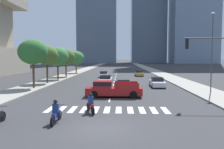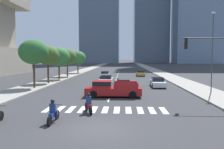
# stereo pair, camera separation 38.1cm
# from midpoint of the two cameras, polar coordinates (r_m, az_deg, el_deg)

# --- Properties ---
(ground_plane) EXTENTS (800.00, 800.00, 0.00)m
(ground_plane) POSITION_cam_midpoint_polar(r_m,az_deg,el_deg) (13.19, -2.58, -13.55)
(ground_plane) COLOR #333335
(sidewalk_east) EXTENTS (4.00, 260.00, 0.15)m
(sidewalk_east) POSITION_cam_midpoint_polar(r_m,az_deg,el_deg) (43.79, 15.91, -1.07)
(sidewalk_east) COLOR gray
(sidewalk_east) RESTS_ON ground
(sidewalk_west) EXTENTS (4.00, 260.00, 0.15)m
(sidewalk_west) POSITION_cam_midpoint_polar(r_m,az_deg,el_deg) (44.40, -13.03, -0.94)
(sidewalk_west) COLOR gray
(sidewalk_west) RESTS_ON ground
(crosswalk_near) EXTENTS (9.45, 2.26, 0.01)m
(crosswalk_near) POSITION_cam_midpoint_polar(r_m,az_deg,el_deg) (17.66, -1.09, -8.92)
(crosswalk_near) COLOR silver
(crosswalk_near) RESTS_ON ground
(lane_divider_center) EXTENTS (0.14, 50.00, 0.01)m
(lane_divider_center) POSITION_cam_midpoint_polar(r_m,az_deg,el_deg) (45.35, 1.43, -0.82)
(lane_divider_center) COLOR silver
(lane_divider_center) RESTS_ON ground
(motorcycle_trailing) EXTENTS (0.70, 2.15, 1.49)m
(motorcycle_trailing) POSITION_cam_midpoint_polar(r_m,az_deg,el_deg) (14.58, -13.95, -9.55)
(motorcycle_trailing) COLOR black
(motorcycle_trailing) RESTS_ON ground
(motorcycle_third) EXTENTS (1.01, 1.96, 1.49)m
(motorcycle_third) POSITION_cam_midpoint_polar(r_m,az_deg,el_deg) (16.70, -5.35, -7.67)
(motorcycle_third) COLOR black
(motorcycle_third) RESTS_ON ground
(pickup_truck) EXTENTS (5.74, 2.09, 1.67)m
(pickup_truck) POSITION_cam_midpoint_polar(r_m,az_deg,el_deg) (23.24, 0.11, -3.69)
(pickup_truck) COLOR maroon
(pickup_truck) RESTS_ON ground
(sedan_white_0) EXTENTS (1.90, 4.74, 1.28)m
(sedan_white_0) POSITION_cam_midpoint_polar(r_m,az_deg,el_deg) (31.99, 11.87, -1.99)
(sedan_white_0) COLOR silver
(sedan_white_0) RESTS_ON ground
(sedan_silver_1) EXTENTS (2.12, 4.40, 1.19)m
(sedan_silver_1) POSITION_cam_midpoint_polar(r_m,az_deg,el_deg) (29.65, 3.22, -2.46)
(sedan_silver_1) COLOR #B7BABF
(sedan_silver_1) RESTS_ON ground
(sedan_white_2) EXTENTS (1.92, 4.72, 1.31)m
(sedan_white_2) POSITION_cam_midpoint_polar(r_m,az_deg,el_deg) (34.84, -1.10, -1.36)
(sedan_white_2) COLOR silver
(sedan_white_2) RESTS_ON ground
(sedan_gold_3) EXTENTS (1.77, 4.24, 1.28)m
(sedan_gold_3) POSITION_cam_midpoint_polar(r_m,az_deg,el_deg) (50.08, 7.49, 0.30)
(sedan_gold_3) COLOR #B28E38
(sedan_gold_3) RESTS_ON ground
(sedan_white_4) EXTENTS (2.00, 4.51, 1.22)m
(sedan_white_4) POSITION_cam_midpoint_polar(r_m,az_deg,el_deg) (46.58, -1.54, 0.02)
(sedan_white_4) COLOR silver
(sedan_white_4) RESTS_ON ground
(traffic_signal_near) EXTENTS (4.03, 0.28, 5.92)m
(traffic_signal_near) POSITION_cam_midpoint_polar(r_m,az_deg,el_deg) (20.74, 24.38, 4.28)
(traffic_signal_near) COLOR #333335
(traffic_signal_near) RESTS_ON sidewalk_east
(street_lamp_east) EXTENTS (0.50, 0.24, 8.93)m
(street_lamp_east) POSITION_cam_midpoint_polar(r_m,az_deg,el_deg) (27.72, 24.51, 6.37)
(street_lamp_east) COLOR #3F3F42
(street_lamp_east) RESTS_ON sidewalk_east
(street_tree_nearest) EXTENTS (3.77, 3.77, 6.23)m
(street_tree_nearest) POSITION_cam_midpoint_polar(r_m,az_deg,el_deg) (30.76, -18.95, 5.40)
(street_tree_nearest) COLOR #4C3823
(street_tree_nearest) RESTS_ON sidewalk_west
(street_tree_second) EXTENTS (3.45, 3.45, 5.70)m
(street_tree_second) POSITION_cam_midpoint_polar(r_m,az_deg,el_deg) (35.84, -15.69, 4.66)
(street_tree_second) COLOR #4C3823
(street_tree_second) RESTS_ON sidewalk_west
(street_tree_third) EXTENTS (3.92, 3.92, 5.72)m
(street_tree_third) POSITION_cam_midpoint_polar(r_m,az_deg,el_deg) (41.46, -13.08, 4.40)
(street_tree_third) COLOR #4C3823
(street_tree_third) RESTS_ON sidewalk_west
(street_tree_fourth) EXTENTS (3.79, 3.79, 5.65)m
(street_tree_fourth) POSITION_cam_midpoint_polar(r_m,az_deg,el_deg) (47.25, -11.06, 4.38)
(street_tree_fourth) COLOR #4C3823
(street_tree_fourth) RESTS_ON sidewalk_west
(street_tree_fifth) EXTENTS (4.05, 4.05, 5.57)m
(street_tree_fifth) POSITION_cam_midpoint_polar(r_m,az_deg,el_deg) (57.60, -8.49, 4.20)
(street_tree_fifth) COLOR #4C3823
(street_tree_fifth) RESTS_ON sidewalk_west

